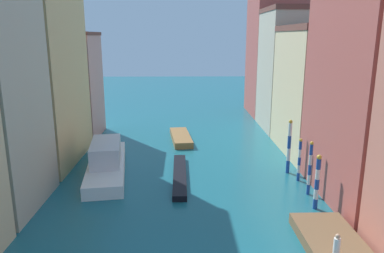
# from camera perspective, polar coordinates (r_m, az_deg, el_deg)

# --- Properties ---
(ground_plane) EXTENTS (154.00, 154.00, 0.00)m
(ground_plane) POSITION_cam_1_polar(r_m,az_deg,el_deg) (41.20, -1.20, -3.60)
(ground_plane) COLOR #196070
(building_left_2) EXTENTS (8.04, 11.81, 20.38)m
(building_left_2) POSITION_cam_1_polar(r_m,az_deg,el_deg) (38.87, -23.76, 9.53)
(building_left_2) COLOR #DBB77A
(building_left_2) RESTS_ON ground
(building_left_3) EXTENTS (8.04, 7.25, 12.84)m
(building_left_3) POSITION_cam_1_polar(r_m,az_deg,el_deg) (48.39, -19.02, 6.07)
(building_left_3) COLOR tan
(building_left_3) RESTS_ON ground
(building_right_1) EXTENTS (8.04, 11.80, 17.62)m
(building_right_1) POSITION_cam_1_polar(r_m,az_deg,el_deg) (30.73, 27.49, 5.70)
(building_right_1) COLOR #B25147
(building_right_1) RESTS_ON ground
(building_right_2) EXTENTS (8.04, 11.46, 13.47)m
(building_right_2) POSITION_cam_1_polar(r_m,az_deg,el_deg) (41.48, 19.56, 5.28)
(building_right_2) COLOR beige
(building_right_2) RESTS_ON ground
(building_right_3) EXTENTS (8.04, 9.74, 15.98)m
(building_right_3) POSITION_cam_1_polar(r_m,az_deg,el_deg) (51.42, 15.47, 8.50)
(building_right_3) COLOR #BCB299
(building_right_3) RESTS_ON ground
(building_right_4) EXTENTS (8.04, 10.41, 20.89)m
(building_right_4) POSITION_cam_1_polar(r_m,az_deg,el_deg) (60.94, 12.90, 11.72)
(building_right_4) COLOR #B25147
(building_right_4) RESTS_ON ground
(waterfront_dock) EXTENTS (3.38, 7.39, 0.70)m
(waterfront_dock) POSITION_cam_1_polar(r_m,az_deg,el_deg) (24.08, 21.35, -17.07)
(waterfront_dock) COLOR brown
(waterfront_dock) RESTS_ON ground
(person_on_dock) EXTENTS (0.36, 0.36, 1.49)m
(person_on_dock) POSITION_cam_1_polar(r_m,az_deg,el_deg) (22.02, 21.51, -17.05)
(person_on_dock) COLOR white
(person_on_dock) RESTS_ON waterfront_dock
(mooring_pole_0) EXTENTS (0.36, 0.36, 4.15)m
(mooring_pole_0) POSITION_cam_1_polar(r_m,az_deg,el_deg) (28.35, 18.83, -8.06)
(mooring_pole_0) COLOR #1E479E
(mooring_pole_0) RESTS_ON ground
(mooring_pole_1) EXTENTS (0.28, 0.28, 4.41)m
(mooring_pole_1) POSITION_cam_1_polar(r_m,az_deg,el_deg) (30.61, 17.80, -6.11)
(mooring_pole_1) COLOR #1E479E
(mooring_pole_1) RESTS_ON ground
(mooring_pole_2) EXTENTS (0.28, 0.28, 3.84)m
(mooring_pole_2) POSITION_cam_1_polar(r_m,az_deg,el_deg) (33.31, 16.31, -4.91)
(mooring_pole_2) COLOR #1E479E
(mooring_pole_2) RESTS_ON ground
(mooring_pole_3) EXTENTS (0.35, 0.35, 5.05)m
(mooring_pole_3) POSITION_cam_1_polar(r_m,az_deg,el_deg) (34.76, 14.81, -2.96)
(mooring_pole_3) COLOR #1E479E
(mooring_pole_3) RESTS_ON ground
(vaporetto_white) EXTENTS (4.96, 12.76, 2.93)m
(vaporetto_white) POSITION_cam_1_polar(r_m,az_deg,el_deg) (35.13, -13.12, -5.21)
(vaporetto_white) COLOR white
(vaporetto_white) RESTS_ON ground
(gondola_black) EXTENTS (1.22, 10.03, 0.50)m
(gondola_black) POSITION_cam_1_polar(r_m,az_deg,el_deg) (33.18, -1.92, -7.55)
(gondola_black) COLOR black
(gondola_black) RESTS_ON ground
(motorboat_0) EXTENTS (2.91, 7.57, 0.73)m
(motorboat_0) POSITION_cam_1_polar(r_m,az_deg,el_deg) (44.70, -1.74, -1.71)
(motorboat_0) COLOR olive
(motorboat_0) RESTS_ON ground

